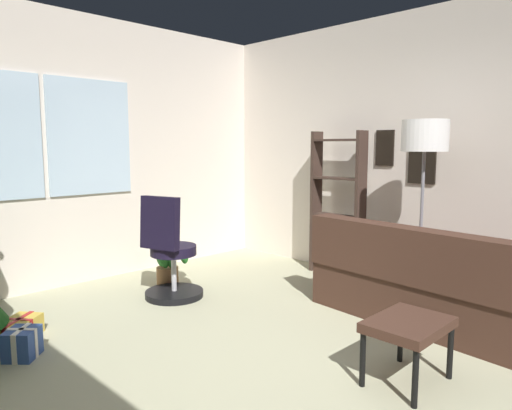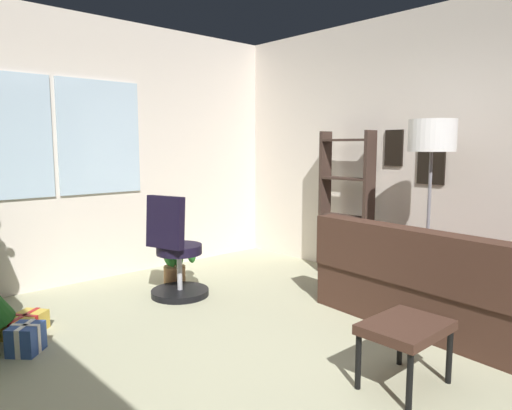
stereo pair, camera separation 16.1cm
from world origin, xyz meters
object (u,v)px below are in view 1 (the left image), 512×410
(couch, at_px, (463,289))
(footstool, at_px, (408,328))
(bookshelf, at_px, (338,212))
(gift_box_gold, at_px, (19,329))
(gift_box_blue, at_px, (22,344))
(office_chair, at_px, (170,259))
(floor_lamp, at_px, (425,146))
(potted_plant, at_px, (168,262))

(couch, distance_m, footstool, 1.28)
(couch, bearing_deg, bookshelf, 73.57)
(gift_box_gold, distance_m, gift_box_blue, 0.37)
(footstool, bearing_deg, couch, 7.01)
(couch, relative_size, office_chair, 2.22)
(gift_box_gold, bearing_deg, bookshelf, -11.54)
(couch, distance_m, gift_box_blue, 3.41)
(gift_box_blue, relative_size, office_chair, 0.29)
(bookshelf, bearing_deg, office_chair, 161.10)
(gift_box_blue, height_order, floor_lamp, floor_lamp)
(gift_box_gold, height_order, floor_lamp, floor_lamp)
(footstool, xyz_separation_m, floor_lamp, (1.45, 0.63, 1.11))
(footstool, height_order, floor_lamp, floor_lamp)
(office_chair, bearing_deg, gift_box_blue, -167.16)
(potted_plant, bearing_deg, floor_lamp, -57.88)
(office_chair, height_order, floor_lamp, floor_lamp)
(floor_lamp, height_order, potted_plant, floor_lamp)
(gift_box_blue, relative_size, potted_plant, 0.45)
(footstool, distance_m, gift_box_blue, 2.58)
(office_chair, relative_size, floor_lamp, 0.59)
(bookshelf, xyz_separation_m, floor_lamp, (-0.29, -1.12, 0.74))
(potted_plant, bearing_deg, gift_box_gold, -168.41)
(footstool, bearing_deg, floor_lamp, 23.53)
(footstool, relative_size, floor_lamp, 0.32)
(gift_box_gold, xyz_separation_m, potted_plant, (1.59, 0.33, 0.18))
(couch, bearing_deg, footstool, -172.99)
(footstool, bearing_deg, office_chair, 92.28)
(bookshelf, height_order, floor_lamp, floor_lamp)
(gift_box_blue, bearing_deg, couch, -33.77)
(footstool, distance_m, floor_lamp, 1.93)
(office_chair, bearing_deg, floor_lamp, -48.64)
(footstool, bearing_deg, potted_plant, 87.34)
(office_chair, bearing_deg, footstool, -87.72)
(gift_box_blue, bearing_deg, bookshelf, -5.10)
(footstool, xyz_separation_m, gift_box_gold, (-1.46, 2.41, -0.27))
(potted_plant, bearing_deg, gift_box_blue, -157.89)
(office_chair, distance_m, floor_lamp, 2.56)
(office_chair, distance_m, bookshelf, 1.97)
(couch, distance_m, gift_box_gold, 3.54)
(footstool, distance_m, office_chair, 2.38)
(couch, height_order, bookshelf, bookshelf)
(footstool, distance_m, potted_plant, 2.74)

